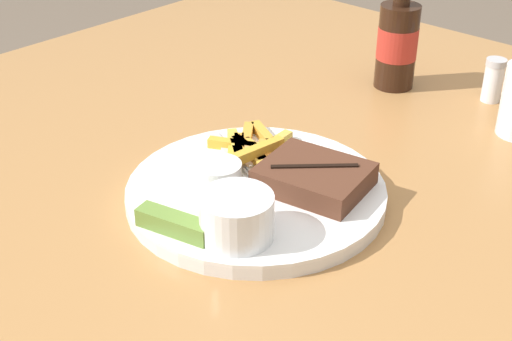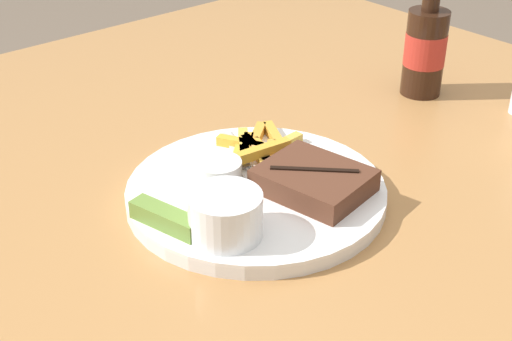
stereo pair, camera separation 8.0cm
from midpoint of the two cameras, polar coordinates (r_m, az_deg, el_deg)
The scene contains 9 objects.
dining_table at distance 0.86m, azimuth 2.68°, elevation -6.15°, with size 1.27×1.35×0.74m.
dinner_plate at distance 0.82m, azimuth 2.81°, elevation -1.84°, with size 0.30×0.30×0.02m.
steak_portion at distance 0.80m, azimuth 7.52°, elevation -0.87°, with size 0.13×0.11×0.03m.
fries_pile at distance 0.87m, azimuth 2.97°, elevation 1.69°, with size 0.11×0.13×0.02m.
coleslaw_cup at distance 0.71m, azimuth 0.74°, elevation -3.48°, with size 0.08×0.08×0.05m.
dipping_sauce_cup at distance 0.80m, azimuth -0.17°, elevation -0.20°, with size 0.05×0.05×0.03m.
pickle_spear at distance 0.74m, azimuth -4.18°, elevation -3.91°, with size 0.09×0.04×0.02m.
fork_utensil at distance 0.87m, azimuth 1.13°, elevation 1.37°, with size 0.13×0.06×0.00m.
beer_bottle at distance 1.09m, azimuth 15.48°, elevation 9.46°, with size 0.06×0.06×0.20m.
Camera 2 is at (0.52, -0.45, 1.18)m, focal length 50.00 mm.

